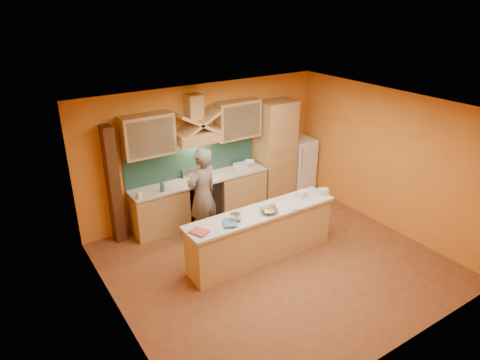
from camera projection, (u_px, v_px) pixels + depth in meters
floor at (275, 263)px, 7.67m from camera, size 5.50×5.00×0.01m
ceiling at (281, 110)px, 6.55m from camera, size 5.50×5.00×0.01m
wall_back at (205, 150)px, 9.03m from camera, size 5.50×0.02×2.80m
wall_front at (404, 266)px, 5.19m from camera, size 5.50×0.02×2.80m
wall_left at (116, 240)px, 5.74m from camera, size 0.02×5.00×2.80m
wall_right at (387, 160)px, 8.49m from camera, size 0.02×5.00×2.80m
base_cabinet_left at (159, 211)px, 8.56m from camera, size 1.10×0.60×0.86m
base_cabinet_right at (239, 190)px, 9.51m from camera, size 1.10×0.60×0.86m
counter_top at (200, 180)px, 8.85m from camera, size 3.00×0.62×0.04m
stove at (201, 199)px, 9.03m from camera, size 0.60×0.58×0.90m
backsplash at (193, 160)px, 8.93m from camera, size 3.00×0.03×0.70m
range_hood at (197, 137)px, 8.52m from camera, size 0.92×0.50×0.24m
hood_chimney at (194, 107)px, 8.36m from camera, size 0.30×0.30×0.50m
upper_cabinet_left at (148, 135)px, 8.00m from camera, size 1.00×0.35×0.80m
upper_cabinet_right at (237, 120)px, 9.00m from camera, size 1.00×0.35×0.80m
pantry_column at (276, 151)px, 9.73m from camera, size 0.80×0.60×2.30m
fridge at (300, 165)px, 10.30m from camera, size 0.58×0.60×1.30m
trim_column_left at (113, 185)px, 7.99m from camera, size 0.20×0.30×2.30m
island_body at (261, 236)px, 7.68m from camera, size 2.80×0.55×0.88m
island_top at (262, 212)px, 7.48m from camera, size 2.90×0.62×0.05m
person at (203, 195)px, 8.10m from camera, size 0.77×0.60×1.87m
pot_large at (195, 179)px, 8.70m from camera, size 0.28×0.28×0.15m
pot_small at (200, 175)px, 8.88m from camera, size 0.24×0.24×0.15m
soap_bottle_a at (139, 194)px, 7.96m from camera, size 0.11×0.11×0.18m
soap_bottle_b at (162, 186)px, 8.24m from camera, size 0.13×0.13×0.24m
bowl_back at (249, 162)px, 9.59m from camera, size 0.27×0.27×0.07m
dish_rack at (241, 165)px, 9.39m from camera, size 0.26×0.21×0.09m
book_lower at (195, 235)px, 6.72m from camera, size 0.32×0.36×0.03m
book_upper at (223, 223)px, 7.02m from camera, size 0.32×0.35×0.02m
jar_large at (234, 218)px, 7.11m from camera, size 0.15×0.15×0.15m
jar_small at (237, 217)px, 7.13m from camera, size 0.13×0.13×0.14m
kitchen_scale at (272, 209)px, 7.45m from camera, size 0.12×0.12×0.10m
mixing_bowl at (269, 211)px, 7.41m from camera, size 0.37×0.37×0.07m
cloth at (295, 208)px, 7.58m from camera, size 0.29×0.25×0.02m
grocery_bag_a at (302, 194)px, 7.98m from camera, size 0.22×0.19×0.12m
grocery_bag_b at (323, 191)px, 8.09m from camera, size 0.22×0.20×0.11m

